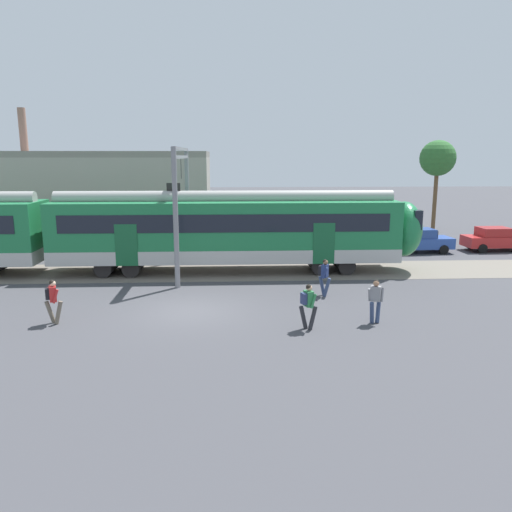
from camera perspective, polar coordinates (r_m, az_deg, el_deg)
ground_plane at (r=20.28m, az=-7.46°, el=-6.25°), size 160.00×160.00×0.00m
track_bed at (r=29.15m, az=-25.55°, el=-1.84°), size 80.00×4.40×0.01m
commuter_train at (r=27.87m, az=-21.24°, el=2.66°), size 38.05×3.07×4.73m
pedestrian_red at (r=19.84m, az=-22.23°, el=-4.45°), size 0.71×0.53×1.67m
pedestrian_green at (r=17.88m, az=5.94°, el=-5.33°), size 0.71×0.53×1.67m
pedestrian_navy at (r=22.18m, az=7.81°, el=-2.07°), size 0.57×0.66×1.67m
pedestrian_grey at (r=18.95m, az=13.51°, el=-4.71°), size 0.65×0.56×1.67m
parked_car_blue at (r=33.65m, az=18.19°, el=1.70°), size 4.08×1.92×1.54m
parked_car_red at (r=36.08m, az=25.62°, el=1.77°), size 4.05×1.84×1.54m
catenary_gantry at (r=26.35m, az=-8.49°, el=7.35°), size 0.24×6.64×6.53m
background_building at (r=35.87m, az=-17.70°, el=6.22°), size 15.18×5.00×9.20m
street_tree_right at (r=43.07m, az=20.05°, el=10.37°), size 2.83×2.83×7.34m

